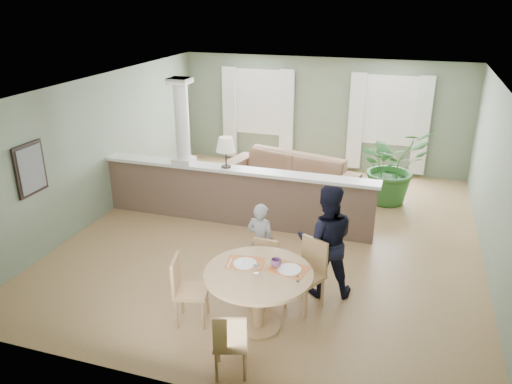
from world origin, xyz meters
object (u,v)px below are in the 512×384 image
(sofa, at_px, (287,176))
(houseplant, at_px, (392,166))
(chair_far_boy, at_px, (263,267))
(child_person, at_px, (261,242))
(dining_table, at_px, (259,284))
(chair_side, at_px, (185,287))
(chair_far_man, at_px, (308,271))
(man_person, at_px, (326,241))
(chair_near, at_px, (230,341))

(sofa, height_order, houseplant, houseplant)
(chair_far_boy, bearing_deg, child_person, 114.14)
(sofa, xyz_separation_m, dining_table, (0.80, -4.60, 0.24))
(houseplant, height_order, child_person, houseplant)
(houseplant, relative_size, chair_side, 1.67)
(sofa, bearing_deg, chair_far_man, -57.64)
(chair_far_man, relative_size, man_person, 0.59)
(man_person, bearing_deg, chair_side, 23.20)
(sofa, xyz_separation_m, child_person, (0.45, -3.42, 0.19))
(sofa, xyz_separation_m, houseplant, (2.13, 0.29, 0.36))
(dining_table, bearing_deg, chair_far_boy, 102.56)
(chair_far_boy, distance_m, chair_near, 1.70)
(houseplant, xyz_separation_m, dining_table, (-1.33, -4.90, -0.13))
(sofa, xyz_separation_m, man_person, (1.45, -3.52, 0.41))
(chair_far_boy, height_order, child_person, child_person)
(chair_far_boy, bearing_deg, chair_side, -129.16)
(chair_far_man, height_order, child_person, child_person)
(chair_far_boy, bearing_deg, chair_far_man, -1.78)
(houseplant, distance_m, chair_near, 6.01)
(sofa, xyz_separation_m, chair_far_man, (1.29, -3.90, 0.12))
(houseplant, xyz_separation_m, chair_side, (-2.29, -5.06, -0.27))
(chair_side, bearing_deg, houseplant, -38.51)
(sofa, xyz_separation_m, chair_side, (-0.17, -4.76, 0.09))
(sofa, relative_size, chair_far_man, 2.96)
(chair_side, bearing_deg, dining_table, -94.81)
(houseplant, bearing_deg, dining_table, -105.22)
(dining_table, bearing_deg, chair_near, -92.43)
(chair_far_boy, distance_m, man_person, 0.96)
(sofa, distance_m, houseplant, 2.18)
(chair_far_man, bearing_deg, houseplant, 105.61)
(sofa, distance_m, chair_side, 4.77)
(sofa, relative_size, chair_near, 3.41)
(houseplant, height_order, chair_side, houseplant)
(dining_table, height_order, chair_far_man, chair_far_man)
(houseplant, xyz_separation_m, chair_near, (-1.37, -5.84, -0.32))
(man_person, bearing_deg, chair_near, 56.74)
(chair_far_boy, relative_size, man_person, 0.51)
(chair_far_boy, height_order, chair_side, chair_side)
(chair_far_man, height_order, chair_near, chair_far_man)
(sofa, bearing_deg, child_person, -68.41)
(chair_far_man, xyz_separation_m, chair_near, (-0.53, -1.65, -0.07))
(child_person, bearing_deg, chair_far_man, 159.82)
(chair_near, bearing_deg, chair_far_boy, -103.32)
(dining_table, bearing_deg, child_person, 106.18)
(chair_near, relative_size, chair_side, 0.91)
(sofa, relative_size, child_person, 2.37)
(chair_far_boy, height_order, man_person, man_person)
(sofa, height_order, chair_far_boy, sofa)
(man_person, bearing_deg, child_person, -20.16)
(sofa, height_order, chair_far_man, chair_far_man)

